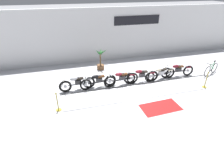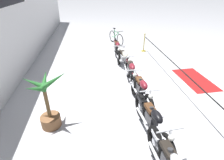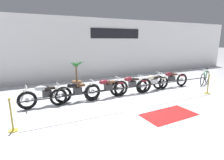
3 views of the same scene
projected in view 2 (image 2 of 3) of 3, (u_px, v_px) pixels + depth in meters
name	position (u px, v px, depth m)	size (l,w,h in m)	color
ground_plane	(148.00, 91.00, 6.59)	(120.00, 120.00, 0.00)	silver
motorcycle_black_1	(152.00, 121.00, 4.44)	(2.31, 0.63, 0.95)	black
motorcycle_maroon_2	(141.00, 91.00, 5.70)	(2.29, 0.62, 0.97)	black
motorcycle_maroon_3	(131.00, 72.00, 6.87)	(2.33, 0.62, 0.96)	black
motorcycle_cream_4	(124.00, 59.00, 8.08)	(2.29, 0.62, 0.93)	black
motorcycle_maroon_5	(117.00, 49.00, 9.23)	(2.43, 0.62, 0.96)	black
bicycle	(116.00, 38.00, 11.50)	(1.67, 0.74, 0.98)	black
potted_palm_left_of_row	(48.00, 106.00, 4.67)	(0.91, 1.15, 1.66)	brown
stanchion_far_left	(201.00, 94.00, 5.08)	(8.78, 0.28, 1.05)	gold
stanchion_mid_left	(144.00, 45.00, 10.24)	(0.28, 0.28, 1.05)	gold
floor_banner	(195.00, 79.00, 7.35)	(2.06, 1.09, 0.01)	maroon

